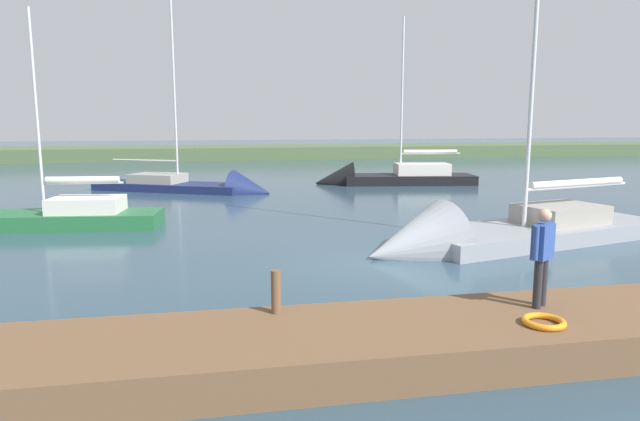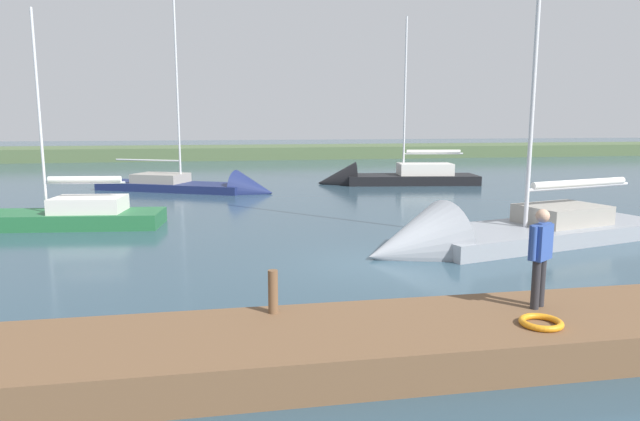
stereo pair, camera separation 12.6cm
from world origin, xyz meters
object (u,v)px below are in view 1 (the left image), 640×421
sailboat_far_left (30,222)px  life_ring_buoy (544,322)px  sailboat_outer_mooring (483,241)px  sailboat_near_dock (381,181)px  sailboat_inner_slip (201,189)px  mooring_post_far (276,292)px  person_on_dock (542,251)px

sailboat_far_left → life_ring_buoy: bearing=136.4°
sailboat_outer_mooring → sailboat_near_dock: size_ratio=1.14×
sailboat_far_left → sailboat_inner_slip: (-5.68, -9.24, -0.06)m
life_ring_buoy → sailboat_far_left: sailboat_far_left is taller
mooring_post_far → sailboat_far_left: size_ratio=0.09×
life_ring_buoy → sailboat_inner_slip: bearing=-76.0°
life_ring_buoy → sailboat_near_dock: size_ratio=0.06×
sailboat_near_dock → sailboat_far_left: bearing=42.2°
life_ring_buoy → person_on_dock: person_on_dock is taller
life_ring_buoy → sailboat_far_left: bearing=-49.8°
life_ring_buoy → sailboat_far_left: (11.31, -13.37, -0.45)m
mooring_post_far → person_on_dock: bearing=173.2°
sailboat_outer_mooring → sailboat_inner_slip: (8.55, -14.98, -0.04)m
sailboat_far_left → mooring_post_far: bearing=127.4°
sailboat_inner_slip → person_on_dock: sailboat_inner_slip is taller
mooring_post_far → sailboat_outer_mooring: 9.39m
sailboat_outer_mooring → person_on_dock: size_ratio=7.35×
sailboat_outer_mooring → sailboat_near_dock: 16.81m
mooring_post_far → person_on_dock: size_ratio=0.43×
sailboat_near_dock → sailboat_inner_slip: size_ratio=0.98×
sailboat_far_left → person_on_dock: (-11.73, 12.58, 1.36)m
sailboat_far_left → person_on_dock: size_ratio=4.99×
life_ring_buoy → person_on_dock: 1.27m
sailboat_outer_mooring → sailboat_far_left: 15.34m
sailboat_outer_mooring → person_on_dock: (2.50, 6.84, 1.39)m
sailboat_inner_slip → sailboat_far_left: bearing=-95.2°
life_ring_buoy → sailboat_near_dock: (-4.86, -24.32, -0.46)m
life_ring_buoy → person_on_dock: (-0.41, -0.79, 0.91)m
sailboat_near_dock → sailboat_far_left: (16.18, 10.96, 0.01)m
sailboat_near_dock → person_on_dock: bearing=87.3°
sailboat_far_left → sailboat_inner_slip: bearing=-115.4°
life_ring_buoy → person_on_dock: size_ratio=0.39×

